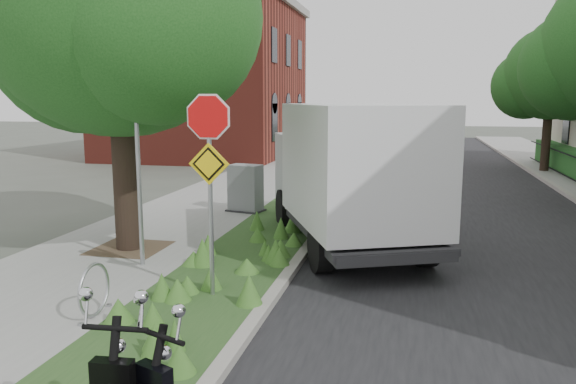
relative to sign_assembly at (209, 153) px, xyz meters
name	(u,v)px	position (x,y,z in m)	size (l,w,h in m)	color
ground	(292,324)	(1.40, -0.58, -2.33)	(120.00, 120.00, 0.00)	#4C5147
sidewalk_near	(230,193)	(-2.85, 9.42, -2.27)	(3.50, 60.00, 0.12)	gray
verge	(312,196)	(-0.10, 9.42, -2.27)	(2.00, 60.00, 0.12)	#2A4C20
kerb_near	(344,197)	(0.90, 9.42, -2.26)	(0.20, 60.00, 0.13)	#9E9991
road	(460,204)	(4.40, 9.42, -2.32)	(7.00, 60.00, 0.01)	black
street_tree_main	(116,10)	(-2.68, 2.28, 2.48)	(6.21, 5.54, 7.66)	black
bare_post	(138,156)	(-1.80, 1.22, -0.21)	(0.08, 0.08, 4.00)	#A5A8AD
bike_hoop	(94,290)	(-1.30, -1.18, -1.83)	(0.06, 0.78, 0.77)	#A5A8AD
sign_assembly	(209,153)	(0.00, 0.00, 0.00)	(0.94, 0.08, 3.22)	#A5A8AD
brick_building	(207,78)	(-8.10, 21.42, 1.88)	(9.40, 10.40, 8.30)	maroon
far_tree_c	(549,78)	(8.34, 17.46, 1.63)	(4.37, 3.89, 5.93)	black
box_truck	(350,169)	(1.71, 3.65, -0.65)	(4.25, 6.09, 2.58)	#262628
utility_cabinet	(246,189)	(-1.40, 6.41, -1.60)	(1.06, 0.82, 1.26)	#262628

